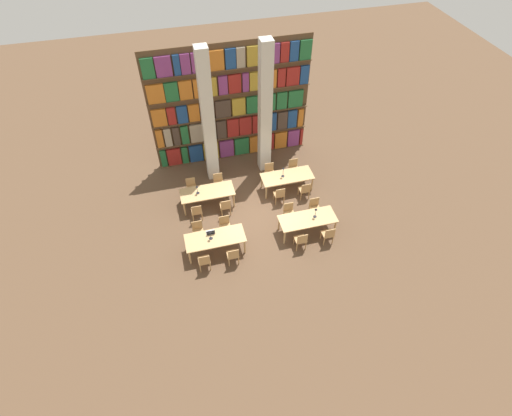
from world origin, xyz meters
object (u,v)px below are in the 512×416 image
chair_8 (197,211)px  desk_lamp_3 (283,170)px  pillar_left (208,119)px  pillar_center (265,111)px  reading_table_3 (287,177)px  chair_13 (270,172)px  desk_lamp_0 (210,233)px  chair_2 (233,255)px  chair_12 (279,194)px  chair_1 (198,231)px  chair_6 (328,234)px  chair_4 (301,240)px  chair_7 (315,207)px  laptop (210,232)px  desk_lamp_2 (197,188)px  chair_11 (219,182)px  reading_table_0 (215,239)px  chair_10 (225,206)px  chair_3 (225,225)px  chair_9 (191,187)px  reading_table_1 (308,220)px  chair_5 (289,212)px  chair_14 (305,190)px  reading_table_2 (207,193)px  desk_lamp_1 (316,211)px  chair_15 (294,168)px  chair_0 (204,261)px

chair_8 → desk_lamp_3: 4.02m
pillar_left → pillar_center: bearing=0.0°
reading_table_3 → chair_13: size_ratio=2.54×
desk_lamp_3 → desk_lamp_0: bearing=-143.8°
chair_2 → chair_12: (2.55, 2.60, 0.00)m
chair_1 → chair_6: same height
chair_4 → chair_7: 1.84m
desk_lamp_0 → laptop: 0.37m
desk_lamp_2 → chair_13: 3.46m
laptop → chair_11: (0.85, 2.98, -0.31)m
reading_table_0 → chair_10: size_ratio=2.54×
reading_table_0 → chair_3: size_ratio=2.54×
chair_9 → chair_13: same height
chair_4 → chair_12: 2.55m
reading_table_0 → chair_6: 4.29m
chair_8 → chair_13: same height
pillar_center → desk_lamp_2: 4.25m
chair_3 → chair_6: bearing=159.0°
reading_table_0 → reading_table_3: size_ratio=1.00×
chair_11 → pillar_center: bearing=-155.6°
pillar_left → chair_13: bearing=-21.7°
reading_table_1 → reading_table_3: same height
chair_3 → chair_10: (0.23, 1.02, 0.00)m
chair_2 → chair_5: 3.04m
chair_4 → chair_7: (1.10, 1.48, 0.00)m
chair_5 → chair_7: (1.10, 0.00, 0.00)m
pillar_center → chair_5: (0.07, -3.50, -2.53)m
chair_1 → chair_14: (4.72, 1.12, 0.00)m
reading_table_0 → laptop: size_ratio=6.95×
pillar_center → chair_7: (1.17, -3.50, -2.53)m
chair_10 → pillar_center: bearing=47.4°
desk_lamp_2 → reading_table_2: bearing=-0.9°
chair_5 → chair_7: bearing=-180.0°
chair_5 → laptop: bearing=9.2°
reading_table_0 → chair_7: 4.31m
pillar_left → reading_table_3: (2.95, -1.69, -2.33)m
chair_2 → reading_table_3: chair_2 is taller
desk_lamp_1 → desk_lamp_2: desk_lamp_1 is taller
desk_lamp_2 → chair_13: desk_lamp_2 is taller
chair_1 → chair_15: bearing=-151.2°
reading_table_1 → chair_13: bearing=100.0°
desk_lamp_1 → chair_10: (-3.20, 1.69, -0.58)m
reading_table_0 → chair_14: chair_14 is taller
reading_table_1 → chair_13: 3.35m
reading_table_1 → desk_lamp_1: (0.30, 0.02, 0.38)m
laptop → desk_lamp_1: bearing=177.3°
desk_lamp_0 → chair_3: bearing=48.2°
desk_lamp_3 → reading_table_2: bearing=-177.8°
chair_0 → chair_2: size_ratio=1.00×
desk_lamp_0 → reading_table_1: bearing=0.7°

